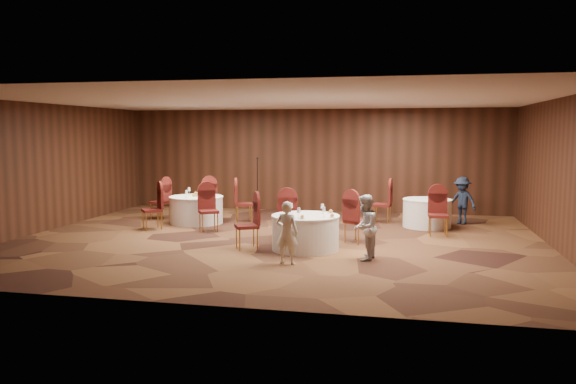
% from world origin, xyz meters
% --- Properties ---
extents(ground, '(12.00, 12.00, 0.00)m').
position_xyz_m(ground, '(0.00, 0.00, 0.00)').
color(ground, black).
rests_on(ground, ground).
extents(room_shell, '(12.00, 12.00, 12.00)m').
position_xyz_m(room_shell, '(0.00, 0.00, 1.96)').
color(room_shell, silver).
rests_on(room_shell, ground).
extents(table_main, '(1.44, 1.44, 0.74)m').
position_xyz_m(table_main, '(0.82, -0.92, 0.38)').
color(table_main, silver).
rests_on(table_main, ground).
extents(table_left, '(1.46, 1.46, 0.74)m').
position_xyz_m(table_left, '(-2.72, 1.89, 0.38)').
color(table_left, silver).
rests_on(table_left, ground).
extents(table_right, '(1.27, 1.27, 0.74)m').
position_xyz_m(table_right, '(3.43, 2.56, 0.38)').
color(table_right, silver).
rests_on(table_right, ground).
extents(chairs_main, '(2.96, 1.90, 1.00)m').
position_xyz_m(chairs_main, '(0.53, -0.28, 0.50)').
color(chairs_main, '#3A0D0B').
rests_on(chairs_main, ground).
extents(chairs_left, '(3.10, 3.02, 1.00)m').
position_xyz_m(chairs_left, '(-2.76, 1.90, 0.50)').
color(chairs_left, '#3A0D0B').
rests_on(chairs_left, ground).
extents(chairs_right, '(1.97, 2.29, 1.00)m').
position_xyz_m(chairs_right, '(2.94, 2.21, 0.50)').
color(chairs_right, '#3A0D0B').
rests_on(chairs_right, ground).
extents(tabletop_main, '(1.06, 1.06, 0.22)m').
position_xyz_m(tabletop_main, '(0.97, -1.02, 0.84)').
color(tabletop_main, silver).
rests_on(tabletop_main, table_main).
extents(tabletop_left, '(0.81, 0.77, 0.22)m').
position_xyz_m(tabletop_left, '(-2.71, 1.88, 0.82)').
color(tabletop_left, silver).
rests_on(tabletop_left, table_left).
extents(tabletop_right, '(0.08, 0.08, 0.22)m').
position_xyz_m(tabletop_right, '(3.61, 2.28, 0.90)').
color(tabletop_right, silver).
rests_on(tabletop_right, table_right).
extents(mic_stand, '(0.24, 0.24, 1.71)m').
position_xyz_m(mic_stand, '(-1.62, 4.21, 0.51)').
color(mic_stand, black).
rests_on(mic_stand, ground).
extents(woman_a, '(0.47, 0.34, 1.20)m').
position_xyz_m(woman_a, '(0.70, -2.26, 0.60)').
color(woman_a, silver).
rests_on(woman_a, ground).
extents(woman_b, '(0.58, 0.69, 1.28)m').
position_xyz_m(woman_b, '(2.11, -1.61, 0.64)').
color(woman_b, '#B8B9BE').
rests_on(woman_b, ground).
extents(man_c, '(0.95, 0.86, 1.28)m').
position_xyz_m(man_c, '(4.36, 3.24, 0.64)').
color(man_c, black).
rests_on(man_c, ground).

